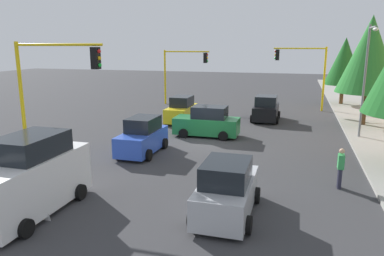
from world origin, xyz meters
The scene contains 16 objects.
ground_plane centered at (0.00, 0.00, 0.00)m, with size 120.00×120.00×0.00m, color #353538.
sidewalk_kerb centered at (-5.00, 10.50, 0.07)m, with size 80.00×4.00×0.15m, color gray.
lane_arrow_near centered at (11.51, -3.00, 0.01)m, with size 2.40×1.10×1.10m.
traffic_signal_near_right centered at (6.00, -5.74, 4.20)m, with size 0.36×4.59×5.96m.
traffic_signal_far_right centered at (-14.00, -5.65, 3.80)m, with size 0.36×4.59×5.35m.
traffic_signal_far_left centered at (-14.00, 5.70, 4.02)m, with size 0.36×4.59×5.68m.
street_lamp_curbside centered at (-3.61, 9.20, 4.35)m, with size 2.15×0.28×7.00m.
tree_roadside_mid centered at (-8.00, 10.00, 5.16)m, with size 4.30×4.30×7.86m.
tree_roadside_far centered at (-18.00, 9.50, 4.28)m, with size 3.60×3.60×6.54m.
delivery_van_white centered at (10.59, -3.49, 1.28)m, with size 4.80×2.22×2.77m.
car_green centered at (-2.00, -0.21, 0.90)m, with size 2.03×4.16×1.98m.
car_blue centered at (2.68, -2.72, 0.90)m, with size 3.85×1.94×1.98m.
car_black centered at (-8.20, 3.00, 0.90)m, with size 3.65×2.11×1.98m.
car_silver centered at (8.85, 3.13, 0.90)m, with size 3.92×2.04×1.98m.
car_yellow centered at (-5.89, -3.21, 0.89)m, with size 3.78×1.92×1.98m.
pedestrian_crossing centered at (5.17, 7.16, 0.91)m, with size 0.40×0.24×1.70m.
Camera 1 is at (20.56, 5.25, 5.78)m, focal length 34.25 mm.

